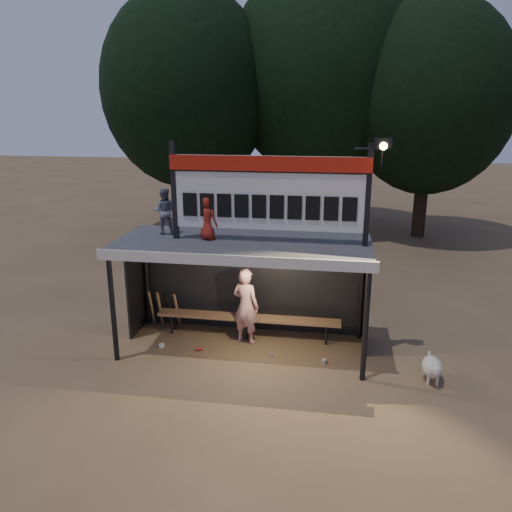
% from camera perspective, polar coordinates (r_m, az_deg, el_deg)
% --- Properties ---
extents(ground, '(80.00, 80.00, 0.00)m').
position_cam_1_polar(ground, '(10.62, -1.43, -10.45)').
color(ground, brown).
rests_on(ground, ground).
extents(player, '(0.70, 0.58, 1.65)m').
position_cam_1_polar(player, '(10.54, -1.18, -5.74)').
color(player, white).
rests_on(player, ground).
extents(child_a, '(0.51, 0.42, 0.95)m').
position_cam_1_polar(child_a, '(10.42, -10.44, 5.07)').
color(child_a, slate).
rests_on(child_a, dugout_shelter).
extents(child_b, '(0.51, 0.46, 0.87)m').
position_cam_1_polar(child_b, '(9.84, -5.54, 4.37)').
color(child_b, maroon).
rests_on(child_b, dugout_shelter).
extents(dugout_shelter, '(5.10, 2.08, 2.32)m').
position_cam_1_polar(dugout_shelter, '(10.15, -1.26, -0.49)').
color(dugout_shelter, '#3D3D3F').
rests_on(dugout_shelter, ground).
extents(scoreboard_assembly, '(4.10, 0.27, 1.99)m').
position_cam_1_polar(scoreboard_assembly, '(9.48, 1.75, 7.48)').
color(scoreboard_assembly, black).
rests_on(scoreboard_assembly, dugout_shelter).
extents(bench, '(4.00, 0.35, 0.48)m').
position_cam_1_polar(bench, '(10.92, -0.92, -7.13)').
color(bench, '#986F48').
rests_on(bench, ground).
extents(tree_left, '(6.46, 6.46, 9.27)m').
position_cam_1_polar(tree_left, '(20.15, -7.86, 18.35)').
color(tree_left, black).
rests_on(tree_left, ground).
extents(tree_mid, '(7.22, 7.22, 10.36)m').
position_cam_1_polar(tree_mid, '(20.86, 7.51, 20.09)').
color(tree_mid, black).
rests_on(tree_mid, ground).
extents(tree_right, '(6.08, 6.08, 8.72)m').
position_cam_1_polar(tree_right, '(20.07, 19.29, 16.70)').
color(tree_right, black).
rests_on(tree_right, ground).
extents(dog, '(0.36, 0.81, 0.49)m').
position_cam_1_polar(dog, '(9.85, 19.51, -11.91)').
color(dog, beige).
rests_on(dog, ground).
extents(bats, '(0.67, 0.35, 0.84)m').
position_cam_1_polar(bats, '(11.65, -10.45, -5.88)').
color(bats, olive).
rests_on(bats, ground).
extents(litter, '(3.58, 1.21, 0.08)m').
position_cam_1_polar(litter, '(10.60, -3.82, -10.29)').
color(litter, '#A31F1C').
rests_on(litter, ground).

